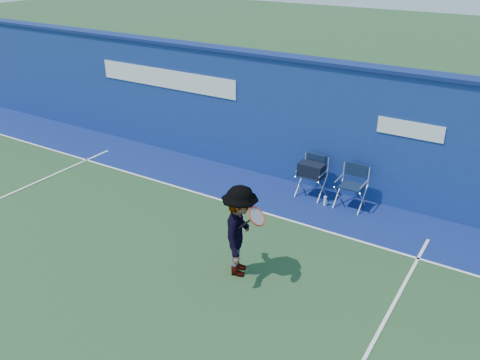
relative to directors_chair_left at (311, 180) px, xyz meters
The scene contains 8 objects.
ground 4.83m from the directors_chair_left, 109.89° to the right, with size 80.00×80.00×0.00m, color #254625.
stadium_wall 2.10m from the directors_chair_left, 157.66° to the left, with size 24.00×0.50×3.08m.
out_of_bounds_strip 1.74m from the directors_chair_left, 165.43° to the right, with size 24.00×1.80×0.01m, color navy.
court_lines 4.27m from the directors_chair_left, 112.64° to the right, with size 24.00×12.00×0.01m.
directors_chair_left is the anchor object (origin of this frame).
directors_chair_right 0.99m from the directors_chair_left, ahead, with size 0.59×0.53×0.98m.
water_bottle 0.64m from the directors_chair_left, 29.06° to the right, with size 0.07×0.07×0.23m, color white.
tennis_player 3.51m from the directors_chair_left, 86.88° to the right, with size 1.05×1.28×1.73m.
Camera 1 is at (5.89, -5.47, 5.54)m, focal length 38.00 mm.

